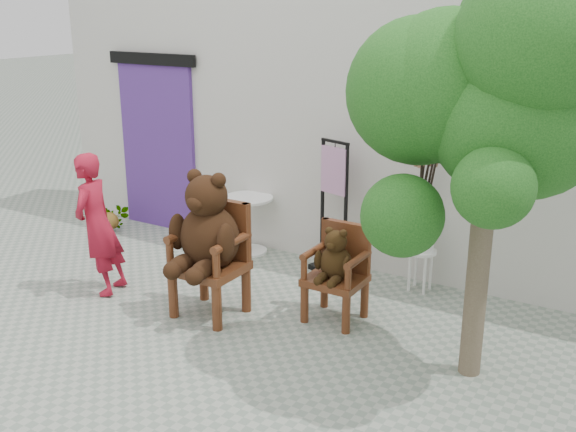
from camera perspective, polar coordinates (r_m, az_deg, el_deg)
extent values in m
plane|color=gray|center=(5.85, -5.11, -12.54)|extent=(60.00, 60.00, 0.00)
cube|color=beige|center=(7.89, 8.13, 6.98)|extent=(9.00, 1.00, 3.00)
cube|color=#502A80|center=(9.16, -10.90, 5.74)|extent=(1.20, 0.08, 2.20)
cube|color=black|center=(8.97, -11.50, 12.90)|extent=(1.40, 0.06, 0.15)
cylinder|color=#441F0E|center=(6.66, -9.70, -6.65)|extent=(0.10, 0.10, 0.45)
cylinder|color=#441F0E|center=(7.00, -7.14, -5.32)|extent=(0.10, 0.10, 0.45)
cylinder|color=#441F0E|center=(6.35, -6.04, -7.74)|extent=(0.10, 0.10, 0.45)
cylinder|color=#441F0E|center=(6.70, -3.56, -6.28)|extent=(0.10, 0.10, 0.45)
cube|color=#441F0E|center=(6.57, -6.70, -4.36)|extent=(0.64, 0.58, 0.08)
cube|color=#441F0E|center=(6.64, -5.48, -1.00)|extent=(0.61, 0.08, 0.58)
cylinder|color=#441F0E|center=(6.80, -7.35, -0.61)|extent=(0.08, 0.08, 0.58)
cylinder|color=#441F0E|center=(6.50, -9.97, -3.09)|extent=(0.07, 0.07, 0.27)
cylinder|color=#441F0E|center=(6.63, -8.68, -1.40)|extent=(0.08, 0.55, 0.08)
cylinder|color=#441F0E|center=(6.48, -3.53, -1.41)|extent=(0.08, 0.08, 0.58)
cylinder|color=#441F0E|center=(6.17, -6.09, -4.06)|extent=(0.07, 0.07, 0.27)
cylinder|color=#441F0E|center=(6.30, -4.82, -2.27)|extent=(0.08, 0.55, 0.08)
ellipsoid|color=black|center=(6.49, -6.63, -1.82)|extent=(0.61, 0.51, 0.64)
sphere|color=black|center=(6.34, -6.93, 1.68)|extent=(0.40, 0.40, 0.40)
ellipsoid|color=black|center=(6.22, -7.83, 1.06)|extent=(0.18, 0.15, 0.15)
sphere|color=black|center=(6.39, -7.93, 3.36)|extent=(0.14, 0.14, 0.14)
sphere|color=black|center=(6.22, -5.90, 3.04)|extent=(0.14, 0.14, 0.14)
ellipsoid|color=black|center=(6.55, -9.33, -1.32)|extent=(0.14, 0.20, 0.36)
ellipsoid|color=black|center=(6.44, -8.98, -4.03)|extent=(0.18, 0.35, 0.18)
sphere|color=black|center=(6.35, -9.79, -4.59)|extent=(0.17, 0.17, 0.17)
ellipsoid|color=black|center=(6.21, -5.29, -2.23)|extent=(0.14, 0.20, 0.36)
ellipsoid|color=black|center=(6.28, -7.14, -4.51)|extent=(0.18, 0.35, 0.18)
sphere|color=black|center=(6.19, -7.95, -5.09)|extent=(0.17, 0.17, 0.17)
cylinder|color=#441F0E|center=(6.48, 1.41, -7.44)|extent=(0.08, 0.08, 0.37)
cylinder|color=#441F0E|center=(6.80, 3.10, -6.22)|extent=(0.08, 0.08, 0.37)
cylinder|color=#441F0E|center=(6.30, 4.94, -8.31)|extent=(0.08, 0.08, 0.37)
cylinder|color=#441F0E|center=(6.62, 6.50, -7.00)|extent=(0.08, 0.08, 0.37)
cube|color=#441F0E|center=(6.46, 4.02, -5.44)|extent=(0.53, 0.49, 0.07)
cube|color=#441F0E|center=(6.53, 4.92, -2.56)|extent=(0.51, 0.07, 0.49)
cylinder|color=#441F0E|center=(6.63, 3.14, -2.21)|extent=(0.07, 0.07, 0.49)
cylinder|color=#441F0E|center=(6.34, 1.36, -4.41)|extent=(0.06, 0.06, 0.22)
cylinder|color=#441F0E|center=(6.46, 2.26, -2.93)|extent=(0.07, 0.46, 0.07)
cylinder|color=#441F0E|center=(6.44, 6.76, -2.93)|extent=(0.07, 0.07, 0.49)
cylinder|color=#441F0E|center=(6.14, 5.10, -5.24)|extent=(0.06, 0.06, 0.22)
cylinder|color=#441F0E|center=(6.27, 5.95, -3.69)|extent=(0.07, 0.46, 0.07)
ellipsoid|color=black|center=(6.40, 4.09, -4.00)|extent=(0.32, 0.27, 0.34)
sphere|color=black|center=(6.31, 4.06, -2.17)|extent=(0.21, 0.21, 0.21)
ellipsoid|color=black|center=(6.24, 3.69, -2.53)|extent=(0.10, 0.08, 0.08)
sphere|color=black|center=(6.31, 3.50, -1.26)|extent=(0.08, 0.08, 0.08)
sphere|color=black|center=(6.25, 4.71, -1.49)|extent=(0.08, 0.08, 0.08)
ellipsoid|color=black|center=(6.40, 2.59, -3.74)|extent=(0.08, 0.11, 0.19)
ellipsoid|color=black|center=(6.35, 2.90, -5.22)|extent=(0.09, 0.19, 0.09)
sphere|color=black|center=(6.29, 2.57, -5.53)|extent=(0.09, 0.09, 0.09)
ellipsoid|color=black|center=(6.27, 5.04, -4.26)|extent=(0.08, 0.11, 0.19)
ellipsoid|color=black|center=(6.29, 4.02, -5.47)|extent=(0.09, 0.19, 0.09)
sphere|color=black|center=(6.23, 3.69, -5.79)|extent=(0.09, 0.09, 0.09)
imported|color=maroon|center=(7.23, -15.83, -0.72)|extent=(0.49, 0.62, 1.48)
cylinder|color=white|center=(8.10, -3.39, 1.51)|extent=(0.60, 0.60, 0.03)
cylinder|color=white|center=(8.20, -3.35, -0.77)|extent=(0.06, 0.06, 0.68)
cylinder|color=white|center=(8.32, -3.31, -2.96)|extent=(0.44, 0.44, 0.03)
cube|color=black|center=(7.63, 2.93, 0.97)|extent=(0.04, 0.04, 1.50)
cube|color=black|center=(7.39, 4.90, 0.37)|extent=(0.04, 0.04, 1.50)
cube|color=black|center=(7.33, 4.02, 6.29)|extent=(0.39, 0.14, 0.03)
cube|color=black|center=(7.75, 3.79, -4.43)|extent=(0.53, 0.46, 0.06)
cube|color=#B77DAA|center=(7.39, 3.92, 3.85)|extent=(0.36, 0.14, 0.52)
cylinder|color=black|center=(7.33, 4.02, 6.06)|extent=(0.01, 0.01, 0.08)
cylinder|color=white|center=(7.21, 11.22, -2.95)|extent=(0.32, 0.32, 0.03)
cylinder|color=white|center=(7.34, 11.98, -4.48)|extent=(0.03, 0.03, 0.44)
cylinder|color=white|center=(7.39, 10.74, -4.24)|extent=(0.03, 0.03, 0.44)
cylinder|color=white|center=(7.25, 10.25, -4.67)|extent=(0.03, 0.03, 0.44)
cylinder|color=white|center=(7.19, 11.51, -4.92)|extent=(0.03, 0.03, 0.44)
cylinder|color=black|center=(7.07, 11.38, 1.86)|extent=(0.10, 0.09, 0.80)
cylinder|color=brown|center=(7.02, 11.44, 4.45)|extent=(0.04, 0.04, 0.08)
cylinder|color=black|center=(7.04, 11.13, 1.80)|extent=(0.03, 0.19, 0.79)
cylinder|color=brown|center=(6.98, 10.78, 4.41)|extent=(0.04, 0.05, 0.08)
cylinder|color=black|center=(7.07, 11.30, 1.85)|extent=(0.11, 0.13, 0.79)
cylinder|color=brown|center=(7.03, 11.23, 4.47)|extent=(0.04, 0.05, 0.08)
cylinder|color=black|center=(7.05, 11.85, 1.79)|extent=(0.16, 0.12, 0.79)
cylinder|color=brown|center=(7.01, 12.45, 4.36)|extent=(0.05, 0.04, 0.08)
cylinder|color=black|center=(7.07, 11.65, 1.84)|extent=(0.13, 0.03, 0.80)
cylinder|color=brown|center=(7.03, 11.91, 4.43)|extent=(0.04, 0.04, 0.07)
cylinder|color=black|center=(7.02, 11.11, 1.77)|extent=(0.05, 0.09, 0.80)
cylinder|color=brown|center=(6.94, 11.05, 4.32)|extent=(0.04, 0.04, 0.07)
cylinder|color=#4D3F2E|center=(5.35, 16.36, 1.94)|extent=(0.18, 0.18, 3.10)
sphere|color=#123E11|center=(5.14, 19.55, 7.94)|extent=(1.20, 1.20, 1.20)
sphere|color=#123E11|center=(5.26, 11.10, 10.34)|extent=(1.12, 1.12, 1.12)
sphere|color=#123E11|center=(5.49, 20.24, 14.25)|extent=(1.20, 1.20, 1.20)
sphere|color=#123E11|center=(5.20, 13.36, 10.63)|extent=(1.15, 1.15, 1.15)
sphere|color=#123E11|center=(5.47, 21.11, 15.02)|extent=(0.81, 0.81, 0.81)
sphere|color=#123E11|center=(5.08, 18.37, 7.81)|extent=(1.16, 1.16, 1.16)
sphere|color=#123E11|center=(4.88, 20.47, 13.81)|extent=(1.11, 1.11, 1.11)
sphere|color=#123E11|center=(5.01, 9.65, 0.03)|extent=(0.62, 0.62, 0.62)
sphere|color=#123E11|center=(4.62, 16.98, 2.31)|extent=(0.55, 0.55, 0.55)
imported|color=#123E11|center=(9.28, -14.61, -0.11)|extent=(0.44, 0.41, 0.40)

